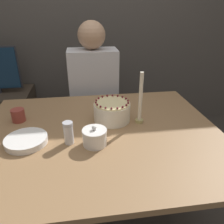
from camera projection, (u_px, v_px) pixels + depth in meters
ground_plane at (103, 220)px, 1.52m from camera, size 12.00×12.00×0.00m
wall_behind at (86, 11)px, 2.20m from camera, size 8.00×0.05×2.60m
dining_table at (101, 147)px, 1.25m from camera, size 1.33×1.08×0.73m
cake at (112, 111)px, 1.30m from camera, size 0.22×0.22×0.13m
sugar_bowl at (95, 137)px, 1.07m from camera, size 0.12×0.12×0.11m
sugar_shaker at (69, 133)px, 1.08m from camera, size 0.05×0.05×0.12m
plate_stack at (26, 140)px, 1.10m from camera, size 0.21×0.21×0.03m
candle at (140, 103)px, 1.24m from camera, size 0.05×0.05×0.31m
cup at (18, 115)px, 1.30m from camera, size 0.08×0.08×0.08m
person_man_blue_shirt at (94, 105)px, 1.94m from camera, size 0.40×0.34×1.25m
side_cabinet at (3, 119)px, 2.27m from camera, size 0.63×0.48×0.58m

